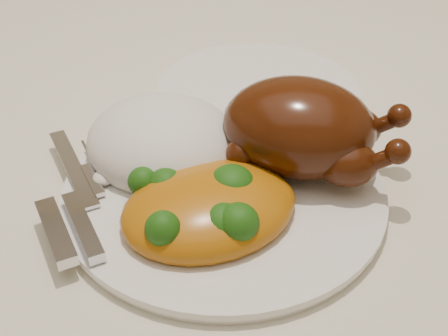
{
  "coord_description": "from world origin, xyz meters",
  "views": [
    {
      "loc": [
        0.11,
        -0.51,
        1.09
      ],
      "look_at": [
        0.12,
        -0.13,
        0.8
      ],
      "focal_mm": 50.0,
      "sensor_mm": 36.0,
      "label": 1
    }
  ],
  "objects_px": {
    "dinner_plate": "(224,193)",
    "roast_chicken": "(303,129)",
    "dining_table": "(103,198)",
    "side_plate": "(258,92)"
  },
  "relations": [
    {
      "from": "dinner_plate",
      "to": "roast_chicken",
      "type": "distance_m",
      "value": 0.08
    },
    {
      "from": "roast_chicken",
      "to": "dinner_plate",
      "type": "bearing_deg",
      "value": -141.49
    },
    {
      "from": "dining_table",
      "to": "roast_chicken",
      "type": "xyz_separation_m",
      "value": [
        0.19,
        -0.1,
        0.15
      ]
    },
    {
      "from": "dining_table",
      "to": "dinner_plate",
      "type": "height_order",
      "value": "dinner_plate"
    },
    {
      "from": "dinner_plate",
      "to": "roast_chicken",
      "type": "bearing_deg",
      "value": 22.54
    },
    {
      "from": "dining_table",
      "to": "side_plate",
      "type": "height_order",
      "value": "side_plate"
    },
    {
      "from": "side_plate",
      "to": "roast_chicken",
      "type": "xyz_separation_m",
      "value": [
        0.02,
        -0.13,
        0.04
      ]
    },
    {
      "from": "dining_table",
      "to": "side_plate",
      "type": "distance_m",
      "value": 0.2
    },
    {
      "from": "side_plate",
      "to": "dinner_plate",
      "type": "bearing_deg",
      "value": -104.27
    },
    {
      "from": "dinner_plate",
      "to": "dining_table",
      "type": "bearing_deg",
      "value": 134.05
    }
  ]
}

